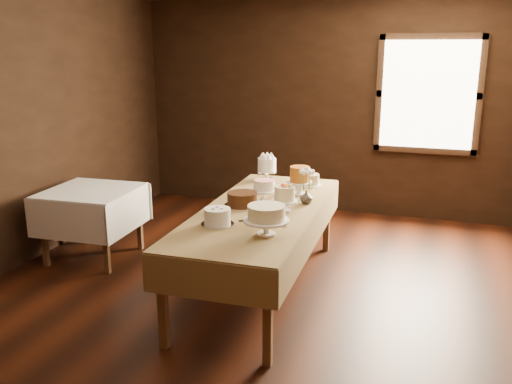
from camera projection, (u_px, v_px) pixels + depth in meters
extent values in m
cube|color=black|center=(249.00, 302.00, 4.80)|extent=(5.00, 6.00, 0.01)
cube|color=black|center=(324.00, 107.00, 7.18)|extent=(5.00, 0.02, 2.80)
cube|color=black|center=(2.00, 130.00, 5.21)|extent=(0.02, 6.00, 2.80)
cube|color=#FFEABF|center=(428.00, 95.00, 6.67)|extent=(1.10, 0.05, 1.30)
cube|color=#4E3019|center=(163.00, 304.00, 3.98)|extent=(0.06, 0.06, 0.71)
cube|color=#4E3019|center=(256.00, 213.00, 6.14)|extent=(0.06, 0.06, 0.71)
cube|color=#4E3019|center=(268.00, 319.00, 3.75)|extent=(0.06, 0.06, 0.71)
cube|color=#4E3019|center=(327.00, 220.00, 5.91)|extent=(0.06, 0.06, 0.71)
cube|color=#4E3019|center=(261.00, 212.00, 4.84)|extent=(0.99, 2.49, 0.04)
cube|color=olive|center=(261.00, 209.00, 4.84)|extent=(1.06, 2.55, 0.01)
cube|color=#4E3019|center=(44.00, 234.00, 5.49)|extent=(0.05, 0.05, 0.69)
cube|color=#4E3019|center=(83.00, 214.00, 6.14)|extent=(0.05, 0.05, 0.69)
cube|color=#4E3019|center=(106.00, 240.00, 5.31)|extent=(0.05, 0.05, 0.69)
cube|color=#4E3019|center=(139.00, 219.00, 5.96)|extent=(0.05, 0.05, 0.69)
cube|color=#4E3019|center=(91.00, 193.00, 5.63)|extent=(0.84, 0.84, 0.04)
cube|color=white|center=(91.00, 190.00, 5.63)|extent=(0.93, 0.93, 0.01)
cylinder|color=silver|center=(267.00, 175.00, 5.87)|extent=(0.23, 0.23, 0.11)
cylinder|color=silver|center=(267.00, 163.00, 5.83)|extent=(0.21, 0.21, 0.14)
cylinder|color=white|center=(310.00, 185.00, 5.65)|extent=(0.25, 0.25, 0.01)
cylinder|color=#CDB588|center=(310.00, 179.00, 5.63)|extent=(0.23, 0.23, 0.11)
cylinder|color=white|center=(264.00, 190.00, 5.43)|extent=(0.27, 0.27, 0.01)
cylinder|color=silver|center=(264.00, 185.00, 5.42)|extent=(0.29, 0.29, 0.09)
cylinder|color=white|center=(299.00, 188.00, 5.28)|extent=(0.25, 0.25, 0.14)
cylinder|color=#B8611A|center=(300.00, 173.00, 5.24)|extent=(0.26, 0.26, 0.15)
cylinder|color=silver|center=(242.00, 205.00, 4.91)|extent=(0.33, 0.33, 0.01)
cylinder|color=#381C0B|center=(242.00, 199.00, 4.90)|extent=(0.38, 0.38, 0.12)
cylinder|color=white|center=(284.00, 205.00, 4.74)|extent=(0.23, 0.23, 0.11)
cylinder|color=beige|center=(285.00, 192.00, 4.71)|extent=(0.24, 0.24, 0.13)
cylinder|color=silver|center=(218.00, 224.00, 4.40)|extent=(0.27, 0.27, 0.01)
cylinder|color=silver|center=(217.00, 216.00, 4.38)|extent=(0.29, 0.29, 0.13)
cylinder|color=white|center=(266.00, 227.00, 4.14)|extent=(0.35, 0.35, 0.14)
cylinder|color=#F9EFC0|center=(266.00, 211.00, 4.11)|extent=(0.40, 0.40, 0.11)
cube|color=silver|center=(258.00, 220.00, 4.51)|extent=(0.22, 0.15, 0.01)
cube|color=silver|center=(282.00, 224.00, 4.40)|extent=(0.18, 0.20, 0.01)
cube|color=silver|center=(262.00, 198.00, 5.15)|extent=(0.07, 0.24, 0.01)
cube|color=silver|center=(295.00, 201.00, 5.06)|extent=(0.18, 0.19, 0.01)
cube|color=silver|center=(221.00, 213.00, 4.71)|extent=(0.23, 0.12, 0.01)
imported|color=#2D2823|center=(306.00, 197.00, 4.98)|extent=(0.14, 0.14, 0.12)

